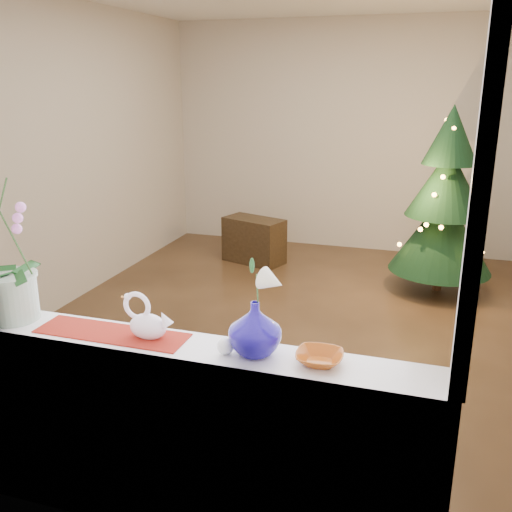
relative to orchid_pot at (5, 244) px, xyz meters
The scene contains 16 objects.
ground 2.84m from the orchid_pot, 69.01° to the left, with size 5.00×5.00×0.00m, color #322214.
wall_back 4.95m from the orchid_pot, 79.44° to the left, with size 4.50×0.10×2.70m, color beige.
wall_front 0.92m from the orchid_pot, ahead, with size 4.50×0.10×2.70m, color beige.
wall_left 2.72m from the orchid_pot, 119.61° to the left, with size 0.10×5.00×2.70m, color beige.
window_apron 1.25m from the orchid_pot, ahead, with size 2.20×0.08×0.88m, color white.
windowsill 0.99m from the orchid_pot, ahead, with size 2.20×0.26×0.04m, color white.
window_frame 1.00m from the orchid_pot, ahead, with size 2.22×0.06×1.60m, color white, non-canonical shape.
runner 0.64m from the orchid_pot, ahead, with size 0.70×0.20×0.01m, color maroon.
orchid_pot is the anchor object (origin of this frame).
swan 0.75m from the orchid_pot, ahead, with size 0.23×0.11×0.20m, color white, non-canonical shape.
blue_vase 1.22m from the orchid_pot, ahead, with size 0.25×0.25×0.26m, color #0E0565.
lily 1.20m from the orchid_pot, ahead, with size 0.15×0.08×0.20m, color silver, non-canonical shape.
paperweight 1.13m from the orchid_pot, ahead, with size 0.07×0.07×0.07m, color white.
amber_dish 1.51m from the orchid_pot, ahead, with size 0.16×0.16×0.04m, color #9A440E.
xmas_tree 4.13m from the orchid_pot, 61.69° to the left, with size 0.98×0.98×1.80m, color black, non-canonical shape.
side_table 4.06m from the orchid_pot, 91.06° to the left, with size 0.68×0.34×0.51m, color black.
Camera 1 is at (0.94, -4.39, 2.01)m, focal length 40.00 mm.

